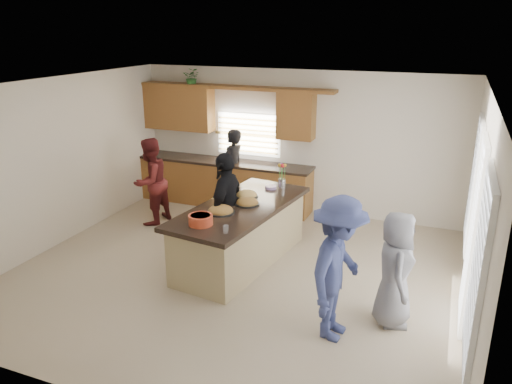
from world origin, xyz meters
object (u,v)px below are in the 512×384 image
at_px(island, 241,235).
at_px(woman_right_front, 395,269).
at_px(woman_left_front, 227,208).
at_px(salad_bowl, 201,219).
at_px(woman_right_back, 338,269).
at_px(woman_left_mid, 151,182).
at_px(woman_left_back, 233,169).

relative_size(island, woman_right_front, 1.90).
bearing_deg(woman_left_front, salad_bowl, -0.42).
distance_m(island, woman_right_front, 2.62).
distance_m(woman_right_back, woman_right_front, 0.82).
xyz_separation_m(island, woman_left_mid, (-2.22, 0.89, 0.37)).
bearing_deg(woman_right_front, woman_left_front, 59.07).
bearing_deg(woman_left_mid, island, 75.97).
bearing_deg(island, woman_right_front, -12.17).
relative_size(woman_left_back, woman_right_front, 1.10).
relative_size(woman_left_mid, woman_right_front, 1.10).
height_order(woman_left_front, woman_right_back, woman_right_back).
height_order(woman_left_back, woman_right_back, woman_right_back).
bearing_deg(woman_left_back, island, 39.50).
xyz_separation_m(salad_bowl, woman_right_front, (2.65, 0.05, -0.29)).
xyz_separation_m(salad_bowl, woman_left_mid, (-2.01, 1.81, -0.21)).
bearing_deg(salad_bowl, woman_left_mid, 138.01).
height_order(island, salad_bowl, salad_bowl).
relative_size(woman_left_front, woman_right_front, 1.19).
height_order(woman_left_back, woman_right_front, woman_left_back).
xyz_separation_m(woman_left_mid, woman_left_front, (1.98, -0.90, 0.07)).
distance_m(salad_bowl, woman_left_mid, 2.72).
xyz_separation_m(island, woman_left_back, (-1.14, 2.22, 0.37)).
relative_size(woman_left_mid, woman_left_front, 0.93).
relative_size(woman_left_back, woman_left_mid, 1.00).
relative_size(island, woman_left_front, 1.60).
bearing_deg(island, woman_right_back, -29.85).
distance_m(woman_left_back, woman_right_front, 4.74).
xyz_separation_m(woman_left_back, woman_left_front, (0.90, -2.23, 0.07)).
bearing_deg(woman_left_front, island, 90.49).
xyz_separation_m(woman_left_front, woman_right_back, (2.09, -1.40, 0.01)).
bearing_deg(woman_left_mid, woman_right_front, 77.09).
height_order(woman_left_front, woman_right_front, woman_left_front).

